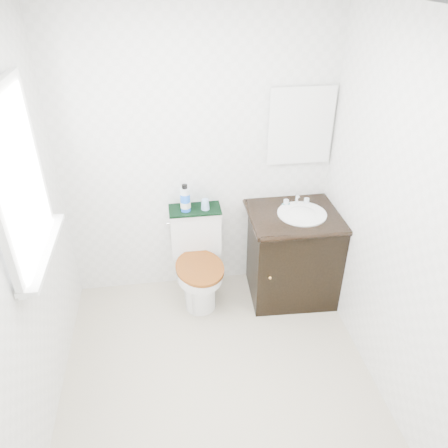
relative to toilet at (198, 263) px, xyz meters
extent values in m
plane|color=#BEB099|center=(0.05, -0.97, -0.35)|extent=(2.40, 2.40, 0.00)
plane|color=white|center=(0.05, -0.97, 2.05)|extent=(2.40, 2.40, 0.00)
plane|color=white|center=(0.05, 0.23, 0.85)|extent=(2.40, 0.00, 2.40)
plane|color=white|center=(0.05, -2.17, 0.85)|extent=(2.40, 0.00, 2.40)
plane|color=white|center=(-1.05, -0.97, 0.85)|extent=(0.00, 2.40, 2.40)
plane|color=white|center=(1.15, -0.97, 0.85)|extent=(0.00, 2.40, 2.40)
cube|color=white|center=(-1.02, -0.72, 1.20)|extent=(0.02, 0.70, 0.90)
cube|color=silver|center=(0.87, 0.21, 1.10)|extent=(0.50, 0.02, 0.60)
cylinder|color=white|center=(0.00, -0.15, -0.16)|extent=(0.26, 0.26, 0.40)
cube|color=white|center=(0.00, 0.10, -0.16)|extent=(0.26, 0.28, 0.40)
cube|color=white|center=(0.00, 0.12, 0.23)|extent=(0.42, 0.18, 0.38)
cube|color=white|center=(0.00, 0.12, 0.44)|extent=(0.44, 0.20, 0.03)
cylinder|color=white|center=(0.00, -0.19, 0.04)|extent=(0.38, 0.38, 0.08)
cylinder|color=brown|center=(0.00, -0.19, 0.09)|extent=(0.45, 0.45, 0.03)
cube|color=black|center=(0.82, -0.06, 0.04)|extent=(0.74, 0.64, 0.78)
cube|color=black|center=(0.82, -0.06, 0.45)|extent=(0.78, 0.68, 0.04)
cylinder|color=white|center=(0.85, -0.09, 0.47)|extent=(0.39, 0.39, 0.01)
ellipsoid|color=white|center=(0.85, -0.09, 0.42)|extent=(0.34, 0.34, 0.17)
cylinder|color=silver|center=(0.85, 0.07, 0.52)|extent=(0.02, 0.02, 0.10)
cube|color=silver|center=(0.00, -0.17, -0.21)|extent=(0.23, 0.20, 0.29)
cube|color=silver|center=(0.00, -0.17, -0.05)|extent=(0.26, 0.23, 0.03)
cube|color=black|center=(0.00, 0.12, 0.46)|extent=(0.43, 0.22, 0.02)
cylinder|color=blue|center=(-0.08, 0.10, 0.54)|extent=(0.08, 0.08, 0.15)
cylinder|color=silver|center=(-0.08, 0.10, 0.65)|extent=(0.08, 0.08, 0.05)
cylinder|color=black|center=(-0.08, 0.10, 0.69)|extent=(0.04, 0.04, 0.03)
cone|color=#88B0DF|center=(0.09, 0.10, 0.51)|extent=(0.07, 0.07, 0.09)
ellipsoid|color=#186A73|center=(0.76, 0.07, 0.48)|extent=(0.08, 0.05, 0.02)
camera|label=1|loc=(-0.21, -3.00, 2.23)|focal=35.00mm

